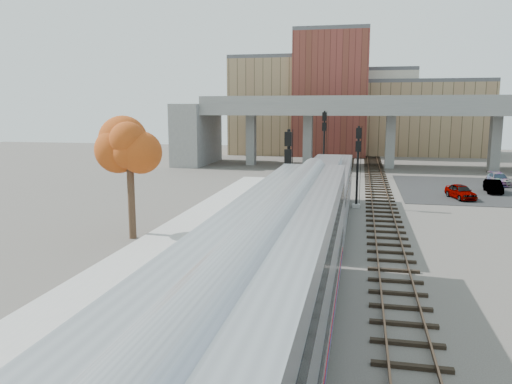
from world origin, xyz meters
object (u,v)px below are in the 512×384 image
at_px(signal_mast_mid, 357,169).
at_px(car_a, 461,192).
at_px(car_b, 493,186).
at_px(coach, 268,311).
at_px(locomotive, 327,191).
at_px(signal_mast_near, 288,186).
at_px(signal_mast_far, 324,143).
at_px(tree, 129,151).
at_px(car_c, 498,179).

xyz_separation_m(signal_mast_mid, car_a, (8.99, 5.83, -2.49)).
relative_size(car_a, car_b, 1.02).
bearing_deg(coach, locomotive, 90.00).
height_order(coach, signal_mast_near, signal_mast_near).
relative_size(signal_mast_far, car_a, 2.03).
height_order(coach, tree, tree).
bearing_deg(car_a, car_c, 43.63).
distance_m(signal_mast_near, signal_mast_far, 29.43).
height_order(signal_mast_mid, tree, tree).
distance_m(locomotive, car_b, 21.41).
distance_m(signal_mast_near, tree, 9.88).
distance_m(tree, car_a, 29.42).
bearing_deg(car_c, tree, -135.97).
height_order(signal_mast_far, car_b, signal_mast_far).
bearing_deg(signal_mast_mid, signal_mast_far, 102.12).
bearing_deg(coach, tree, 125.95).
distance_m(locomotive, car_a, 16.07).
height_order(signal_mast_near, tree, tree).
xyz_separation_m(locomotive, signal_mast_mid, (2.00, 5.77, 0.90)).
distance_m(signal_mast_near, car_c, 31.52).
distance_m(locomotive, car_c, 26.57).
bearing_deg(locomotive, signal_mast_mid, 70.89).
xyz_separation_m(signal_mast_mid, car_c, (14.36, 15.10, -2.52)).
xyz_separation_m(tree, car_b, (26.08, 22.36, -4.79)).
bearing_deg(car_b, coach, -107.47).
relative_size(signal_mast_near, car_c, 1.58).
relative_size(signal_mast_near, car_b, 1.82).
xyz_separation_m(signal_mast_near, car_c, (18.46, 25.42, -2.61)).
relative_size(locomotive, car_a, 5.06).
height_order(signal_mast_far, car_c, signal_mast_far).
bearing_deg(car_c, locomotive, -128.88).
xyz_separation_m(coach, signal_mast_near, (-2.10, 18.06, 0.47)).
distance_m(locomotive, tree, 13.70).
relative_size(locomotive, coach, 0.76).
bearing_deg(car_b, locomotive, -129.70).
bearing_deg(car_a, car_b, 31.35).
relative_size(tree, car_b, 1.99).
height_order(car_b, car_c, car_c).
height_order(signal_mast_far, car_a, signal_mast_far).
bearing_deg(signal_mast_near, car_b, 50.30).
distance_m(coach, car_b, 40.93).
height_order(tree, car_b, tree).
bearing_deg(signal_mast_near, signal_mast_mid, 68.34).
xyz_separation_m(coach, car_c, (16.36, 43.48, -2.14)).
bearing_deg(signal_mast_far, car_c, -12.22).
bearing_deg(signal_mast_far, signal_mast_mid, -77.88).
relative_size(tree, car_a, 1.95).
bearing_deg(tree, signal_mast_mid, 42.99).
xyz_separation_m(locomotive, coach, (-0.00, -22.61, 0.52)).
height_order(locomotive, tree, tree).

